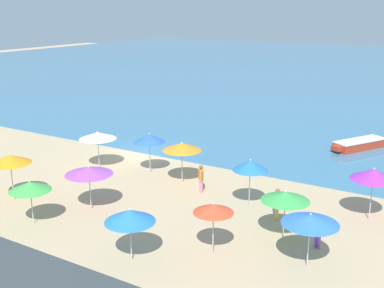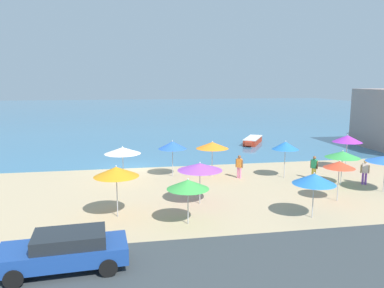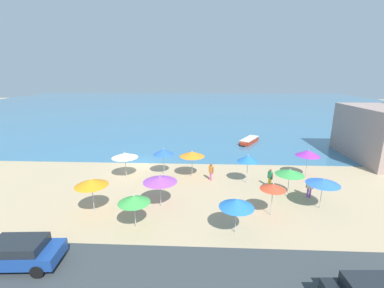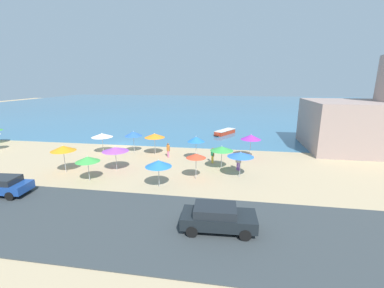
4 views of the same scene
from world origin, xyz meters
name	(u,v)px [view 1 (image 1 of 4)]	position (x,y,z in m)	size (l,w,h in m)	color
ground_plane	(142,153)	(0.00, 0.00, 0.00)	(160.00, 160.00, 0.00)	tan
sea	(341,70)	(0.00, 55.00, 0.03)	(150.00, 110.00, 0.05)	teal
beach_umbrella_0	(310,219)	(15.23, -9.15, 2.08)	(2.32, 2.32, 2.35)	#B2B2B7
beach_umbrella_1	(182,147)	(5.70, -3.61, 2.27)	(2.31, 2.31, 2.57)	#B2B2B7
beach_umbrella_3	(285,196)	(13.50, -7.30, 2.05)	(2.22, 2.22, 2.33)	#B2B2B7
beach_umbrella_5	(10,159)	(-0.82, -10.61, 2.33)	(2.25, 2.25, 2.65)	#B2B2B7
beach_umbrella_6	(374,174)	(16.45, -3.17, 2.37)	(2.22, 2.22, 2.71)	#B2B2B7
beach_umbrella_7	(30,186)	(2.50, -12.18, 1.95)	(2.02, 2.02, 2.25)	#B2B2B7
beach_umbrella_8	(213,208)	(11.45, -10.27, 2.11)	(1.73, 1.73, 2.38)	#B2B2B7
beach_umbrella_10	(98,136)	(-0.54, -3.98, 2.17)	(2.43, 2.43, 2.46)	#B2B2B7
beach_umbrella_11	(89,171)	(3.65, -9.34, 2.11)	(2.48, 2.48, 2.38)	#B2B2B7
beach_umbrella_12	(149,138)	(2.93, -3.06, 2.27)	(2.02, 2.02, 2.60)	#B2B2B7
beach_umbrella_13	(250,165)	(10.65, -4.82, 2.30)	(1.85, 1.85, 2.65)	#B2B2B7
beach_umbrella_14	(130,216)	(8.76, -12.46, 2.00)	(2.12, 2.12, 2.33)	#B2B2B7
bather_0	(318,229)	(15.11, -7.42, 0.92)	(0.52, 0.35, 1.65)	#9B52C4
bather_1	(277,202)	(12.49, -5.57, 0.91)	(0.38, 0.50, 1.63)	yellow
bather_2	(201,177)	(7.46, -4.40, 0.92)	(0.43, 0.43, 1.64)	pink
skiff_nearshore	(359,144)	(13.20, 9.11, 0.39)	(3.31, 4.56, 0.68)	#AD341E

